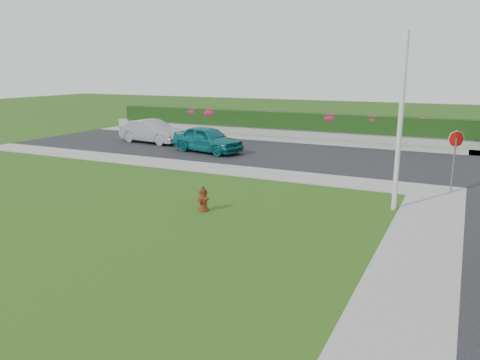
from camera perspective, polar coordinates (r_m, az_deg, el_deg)
The scene contains 19 objects.
ground at distance 13.37m, azimuth -11.62°, elevation -6.94°, with size 120.00×120.00×0.00m, color black.
street_far at distance 27.45m, azimuth -2.17°, elevation 3.79°, with size 26.00×8.00×0.04m, color black.
sidewalk_right at distance 9.12m, azimuth 18.36°, elevation -17.35°, with size 2.00×20.00×0.04m, color gray.
sidewalk_far at distance 23.80m, azimuth -9.99°, elevation 2.11°, with size 24.00×2.00×0.04m, color gray.
curb_corner at distance 19.42m, azimuth 22.92°, elevation -1.29°, with size 2.00×2.00×0.04m, color gray.
sidewalk_beyond at distance 30.51m, azimuth 8.98°, elevation 4.60°, with size 34.00×2.00×0.04m, color gray.
retaining_wall at distance 31.90m, azimuth 9.80°, elevation 5.45°, with size 34.00×0.40×0.60m, color gray.
hedge at distance 31.89m, azimuth 9.92°, elevation 6.98°, with size 32.00×0.90×1.10m, color black.
fire_hydrant at distance 15.48m, azimuth -4.52°, elevation -2.37°, with size 0.43×0.41×0.83m.
sedan_teal at distance 26.30m, azimuth -3.98°, elevation 4.99°, with size 1.72×4.27×1.45m, color #0D6369.
sedan_silver at distance 30.11m, azimuth -10.68°, elevation 5.84°, with size 1.53×4.38×1.44m, color #9CA0A4.
utility_pole at distance 15.95m, azimuth 18.94°, elevation 6.51°, with size 0.16×0.16×5.75m, color silver.
stop_sign at distance 19.26m, azimuth 24.77°, elevation 3.67°, with size 0.55×0.36×2.37m.
flower_clump_a at distance 35.81m, azimuth -5.73°, elevation 8.28°, with size 1.26×0.81×0.63m, color #A41C41.
flower_clump_b at distance 35.04m, azimuth -3.57°, elevation 8.16°, with size 1.40×0.90×0.70m, color #A41C41.
flower_clump_c at distance 32.93m, azimuth 3.86°, elevation 7.95°, with size 1.04×0.67×0.52m, color #A41C41.
flower_clump_d at distance 31.60m, azimuth 10.95°, elevation 7.42°, with size 1.30×0.83×0.65m, color #A41C41.
flower_clump_e at distance 31.00m, azimuth 15.87°, elevation 7.10°, with size 1.16×0.74×0.58m, color #A41C41.
flower_clump_f at distance 30.61m, azimuth 21.58°, elevation 6.64°, with size 1.06×0.68×0.53m, color #A41C41.
Camera 1 is at (7.78, -9.87, 4.57)m, focal length 35.00 mm.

